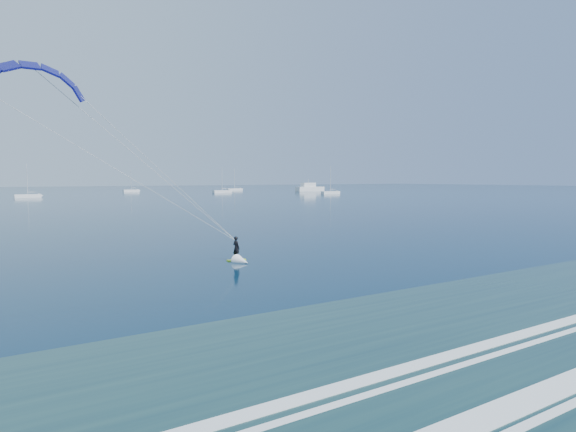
{
  "coord_description": "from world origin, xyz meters",
  "views": [
    {
      "loc": [
        -18.63,
        -3.26,
        6.96
      ],
      "look_at": [
        1.84,
        27.44,
        4.22
      ],
      "focal_mm": 32.0,
      "sensor_mm": 36.0,
      "label": 1
    }
  ],
  "objects_px": {
    "kitesurfer_rig": "(146,164)",
    "sailboat_6": "(330,192)",
    "sailboat_5": "(222,191)",
    "sailboat_4": "(131,191)",
    "motor_yacht": "(309,188)",
    "sailboat_7": "(235,189)",
    "sailboat_3": "(28,196)"
  },
  "relations": [
    {
      "from": "sailboat_3",
      "to": "sailboat_4",
      "type": "distance_m",
      "value": 75.79
    },
    {
      "from": "sailboat_7",
      "to": "sailboat_5",
      "type": "bearing_deg",
      "value": -125.73
    },
    {
      "from": "kitesurfer_rig",
      "to": "motor_yacht",
      "type": "distance_m",
      "value": 233.75
    },
    {
      "from": "motor_yacht",
      "to": "sailboat_6",
      "type": "relative_size",
      "value": 1.33
    },
    {
      "from": "sailboat_4",
      "to": "sailboat_7",
      "type": "relative_size",
      "value": 0.88
    },
    {
      "from": "sailboat_6",
      "to": "sailboat_4",
      "type": "bearing_deg",
      "value": 128.32
    },
    {
      "from": "motor_yacht",
      "to": "sailboat_3",
      "type": "bearing_deg",
      "value": -173.28
    },
    {
      "from": "sailboat_5",
      "to": "sailboat_7",
      "type": "relative_size",
      "value": 1.0
    },
    {
      "from": "sailboat_5",
      "to": "sailboat_4",
      "type": "bearing_deg",
      "value": 129.59
    },
    {
      "from": "motor_yacht",
      "to": "sailboat_6",
      "type": "xyz_separation_m",
      "value": [
        -18.94,
        -41.6,
        -1.06
      ]
    },
    {
      "from": "motor_yacht",
      "to": "sailboat_5",
      "type": "relative_size",
      "value": 1.31
    },
    {
      "from": "sailboat_3",
      "to": "sailboat_4",
      "type": "relative_size",
      "value": 1.11
    },
    {
      "from": "motor_yacht",
      "to": "sailboat_6",
      "type": "bearing_deg",
      "value": -114.48
    },
    {
      "from": "kitesurfer_rig",
      "to": "sailboat_4",
      "type": "height_order",
      "value": "kitesurfer_rig"
    },
    {
      "from": "motor_yacht",
      "to": "sailboat_5",
      "type": "distance_m",
      "value": 50.7
    },
    {
      "from": "kitesurfer_rig",
      "to": "motor_yacht",
      "type": "relative_size",
      "value": 1.31
    },
    {
      "from": "kitesurfer_rig",
      "to": "sailboat_5",
      "type": "distance_m",
      "value": 206.02
    },
    {
      "from": "motor_yacht",
      "to": "sailboat_7",
      "type": "xyz_separation_m",
      "value": [
        -26.1,
        34.54,
        -1.06
      ]
    },
    {
      "from": "kitesurfer_rig",
      "to": "sailboat_6",
      "type": "height_order",
      "value": "kitesurfer_rig"
    },
    {
      "from": "motor_yacht",
      "to": "sailboat_3",
      "type": "relative_size",
      "value": 1.35
    },
    {
      "from": "kitesurfer_rig",
      "to": "sailboat_6",
      "type": "bearing_deg",
      "value": 47.56
    },
    {
      "from": "sailboat_3",
      "to": "sailboat_7",
      "type": "height_order",
      "value": "sailboat_7"
    },
    {
      "from": "motor_yacht",
      "to": "sailboat_4",
      "type": "relative_size",
      "value": 1.49
    },
    {
      "from": "kitesurfer_rig",
      "to": "sailboat_7",
      "type": "relative_size",
      "value": 1.72
    },
    {
      "from": "kitesurfer_rig",
      "to": "sailboat_5",
      "type": "relative_size",
      "value": 1.72
    },
    {
      "from": "motor_yacht",
      "to": "sailboat_7",
      "type": "relative_size",
      "value": 1.31
    },
    {
      "from": "sailboat_7",
      "to": "sailboat_6",
      "type": "bearing_deg",
      "value": -84.63
    },
    {
      "from": "sailboat_5",
      "to": "sailboat_7",
      "type": "xyz_separation_m",
      "value": [
        24.6,
        34.2,
        0.0
      ]
    },
    {
      "from": "kitesurfer_rig",
      "to": "sailboat_5",
      "type": "height_order",
      "value": "kitesurfer_rig"
    },
    {
      "from": "sailboat_4",
      "to": "sailboat_5",
      "type": "bearing_deg",
      "value": -50.41
    },
    {
      "from": "sailboat_3",
      "to": "kitesurfer_rig",
      "type": "bearing_deg",
      "value": -94.13
    },
    {
      "from": "kitesurfer_rig",
      "to": "sailboat_3",
      "type": "xyz_separation_m",
      "value": [
        11.97,
        165.73,
        -7.24
      ]
    }
  ]
}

